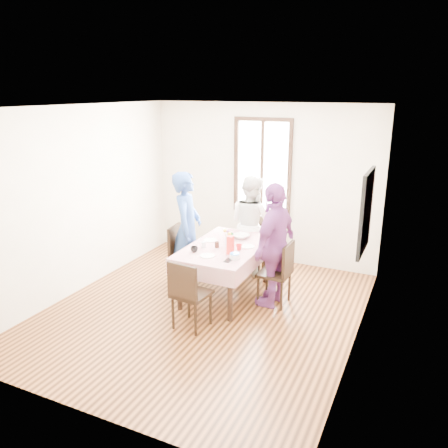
{
  "coord_description": "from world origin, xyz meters",
  "views": [
    {
      "loc": [
        2.59,
        -4.9,
        2.9
      ],
      "look_at": [
        0.07,
        0.54,
        1.1
      ],
      "focal_mm": 36.08,
      "sensor_mm": 36.0,
      "label": 1
    }
  ],
  "objects_px": {
    "chair_right": "(274,273)",
    "chair_near": "(192,294)",
    "dining_table": "(225,271)",
    "person_right": "(274,245)",
    "chair_far": "(251,245)",
    "person_left": "(187,229)",
    "chair_left": "(186,255)",
    "person_far": "(251,225)"
  },
  "relations": [
    {
      "from": "person_right",
      "to": "chair_left",
      "type": "bearing_deg",
      "value": -85.54
    },
    {
      "from": "dining_table",
      "to": "person_far",
      "type": "relative_size",
      "value": 0.92
    },
    {
      "from": "chair_far",
      "to": "person_far",
      "type": "bearing_deg",
      "value": 80.32
    },
    {
      "from": "chair_right",
      "to": "chair_far",
      "type": "xyz_separation_m",
      "value": [
        -0.73,
        0.97,
        0.0
      ]
    },
    {
      "from": "person_right",
      "to": "chair_far",
      "type": "bearing_deg",
      "value": -135.64
    },
    {
      "from": "chair_left",
      "to": "person_left",
      "type": "relative_size",
      "value": 0.52
    },
    {
      "from": "chair_near",
      "to": "person_right",
      "type": "height_order",
      "value": "person_right"
    },
    {
      "from": "dining_table",
      "to": "chair_right",
      "type": "xyz_separation_m",
      "value": [
        0.73,
        0.05,
        0.08
      ]
    },
    {
      "from": "dining_table",
      "to": "chair_near",
      "type": "xyz_separation_m",
      "value": [
        0.0,
        -1.01,
        0.08
      ]
    },
    {
      "from": "dining_table",
      "to": "person_left",
      "type": "distance_m",
      "value": 0.88
    },
    {
      "from": "chair_left",
      "to": "person_left",
      "type": "height_order",
      "value": "person_left"
    },
    {
      "from": "dining_table",
      "to": "chair_left",
      "type": "distance_m",
      "value": 0.74
    },
    {
      "from": "chair_right",
      "to": "person_left",
      "type": "distance_m",
      "value": 1.5
    },
    {
      "from": "chair_near",
      "to": "person_far",
      "type": "xyz_separation_m",
      "value": [
        0.0,
        2.0,
        0.35
      ]
    },
    {
      "from": "chair_near",
      "to": "chair_left",
      "type": "bearing_deg",
      "value": 128.29
    },
    {
      "from": "person_left",
      "to": "dining_table",
      "type": "bearing_deg",
      "value": -117.67
    },
    {
      "from": "dining_table",
      "to": "chair_far",
      "type": "height_order",
      "value": "chair_far"
    },
    {
      "from": "chair_right",
      "to": "person_left",
      "type": "relative_size",
      "value": 0.52
    },
    {
      "from": "dining_table",
      "to": "chair_far",
      "type": "relative_size",
      "value": 1.62
    },
    {
      "from": "chair_left",
      "to": "chair_right",
      "type": "xyz_separation_m",
      "value": [
        1.45,
        -0.09,
        0.0
      ]
    },
    {
      "from": "person_far",
      "to": "person_right",
      "type": "bearing_deg",
      "value": 151.48
    },
    {
      "from": "chair_right",
      "to": "person_right",
      "type": "relative_size",
      "value": 0.53
    },
    {
      "from": "person_far",
      "to": "person_right",
      "type": "distance_m",
      "value": 1.18
    },
    {
      "from": "person_far",
      "to": "person_right",
      "type": "relative_size",
      "value": 0.93
    },
    {
      "from": "chair_left",
      "to": "chair_far",
      "type": "height_order",
      "value": "same"
    },
    {
      "from": "chair_right",
      "to": "person_far",
      "type": "xyz_separation_m",
      "value": [
        -0.73,
        0.95,
        0.35
      ]
    },
    {
      "from": "person_right",
      "to": "person_far",
      "type": "bearing_deg",
      "value": -135.11
    },
    {
      "from": "chair_left",
      "to": "chair_far",
      "type": "relative_size",
      "value": 1.0
    },
    {
      "from": "chair_near",
      "to": "person_left",
      "type": "relative_size",
      "value": 0.52
    },
    {
      "from": "chair_right",
      "to": "chair_near",
      "type": "xyz_separation_m",
      "value": [
        -0.73,
        -1.06,
        0.0
      ]
    },
    {
      "from": "dining_table",
      "to": "person_right",
      "type": "relative_size",
      "value": 0.85
    },
    {
      "from": "dining_table",
      "to": "chair_left",
      "type": "relative_size",
      "value": 1.62
    },
    {
      "from": "dining_table",
      "to": "person_right",
      "type": "xyz_separation_m",
      "value": [
        0.71,
        0.05,
        0.49
      ]
    },
    {
      "from": "chair_far",
      "to": "person_left",
      "type": "height_order",
      "value": "person_left"
    },
    {
      "from": "dining_table",
      "to": "person_left",
      "type": "bearing_deg",
      "value": 168.97
    },
    {
      "from": "person_left",
      "to": "chair_far",
      "type": "bearing_deg",
      "value": -55.65
    },
    {
      "from": "chair_right",
      "to": "chair_near",
      "type": "relative_size",
      "value": 1.0
    },
    {
      "from": "chair_right",
      "to": "chair_near",
      "type": "distance_m",
      "value": 1.28
    },
    {
      "from": "chair_far",
      "to": "chair_near",
      "type": "relative_size",
      "value": 1.0
    },
    {
      "from": "dining_table",
      "to": "chair_right",
      "type": "height_order",
      "value": "chair_right"
    },
    {
      "from": "chair_right",
      "to": "person_right",
      "type": "bearing_deg",
      "value": 91.31
    },
    {
      "from": "chair_left",
      "to": "chair_far",
      "type": "xyz_separation_m",
      "value": [
        0.73,
        0.87,
        0.0
      ]
    }
  ]
}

